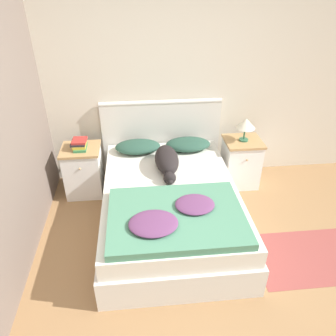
{
  "coord_description": "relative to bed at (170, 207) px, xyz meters",
  "views": [
    {
      "loc": [
        -0.39,
        -1.68,
        2.42
      ],
      "look_at": [
        -0.09,
        1.23,
        0.61
      ],
      "focal_mm": 35.0,
      "sensor_mm": 36.0,
      "label": 1
    }
  ],
  "objects": [
    {
      "name": "ground_plane",
      "position": [
        0.09,
        -1.03,
        -0.25
      ],
      "size": [
        16.0,
        16.0,
        0.0
      ],
      "primitive_type": "plane",
      "color": "#997047"
    },
    {
      "name": "wall_back",
      "position": [
        0.09,
        1.1,
        1.03
      ],
      "size": [
        9.0,
        0.06,
        2.55
      ],
      "color": "beige",
      "rests_on": "ground_plane"
    },
    {
      "name": "wall_side_left",
      "position": [
        -1.4,
        0.02,
        1.03
      ],
      "size": [
        0.06,
        3.1,
        2.55
      ],
      "color": "#706056",
      "rests_on": "ground_plane"
    },
    {
      "name": "bed",
      "position": [
        0.0,
        0.0,
        0.0
      ],
      "size": [
        1.4,
        2.01,
        0.51
      ],
      "color": "silver",
      "rests_on": "ground_plane"
    },
    {
      "name": "headboard",
      "position": [
        0.0,
        1.03,
        0.3
      ],
      "size": [
        1.48,
        0.06,
        1.05
      ],
      "color": "silver",
      "rests_on": "ground_plane"
    },
    {
      "name": "nightstand_left",
      "position": [
        -0.97,
        0.72,
        0.06
      ],
      "size": [
        0.45,
        0.42,
        0.62
      ],
      "color": "white",
      "rests_on": "ground_plane"
    },
    {
      "name": "nightstand_right",
      "position": [
        0.97,
        0.72,
        0.06
      ],
      "size": [
        0.45,
        0.42,
        0.62
      ],
      "color": "white",
      "rests_on": "ground_plane"
    },
    {
      "name": "pillow_left",
      "position": [
        -0.3,
        0.78,
        0.32
      ],
      "size": [
        0.54,
        0.34,
        0.13
      ],
      "color": "#284C3D",
      "rests_on": "bed"
    },
    {
      "name": "pillow_right",
      "position": [
        0.3,
        0.78,
        0.32
      ],
      "size": [
        0.54,
        0.34,
        0.13
      ],
      "color": "#284C3D",
      "rests_on": "bed"
    },
    {
      "name": "quilt",
      "position": [
        -0.01,
        -0.52,
        0.3
      ],
      "size": [
        1.19,
        0.88,
        0.12
      ],
      "color": "#4C8466",
      "rests_on": "bed"
    },
    {
      "name": "dog",
      "position": [
        0.0,
        0.35,
        0.36
      ],
      "size": [
        0.26,
        0.76,
        0.21
      ],
      "color": "black",
      "rests_on": "bed"
    },
    {
      "name": "book_stack",
      "position": [
        -0.97,
        0.72,
        0.42
      ],
      "size": [
        0.18,
        0.23,
        0.11
      ],
      "color": "#337547",
      "rests_on": "nightstand_left"
    },
    {
      "name": "table_lamp",
      "position": [
        0.97,
        0.72,
        0.59
      ],
      "size": [
        0.23,
        0.23,
        0.28
      ],
      "color": "#336B4C",
      "rests_on": "nightstand_right"
    },
    {
      "name": "rug",
      "position": [
        1.35,
        -0.61,
        -0.25
      ],
      "size": [
        1.17,
        0.71,
        0.0
      ],
      "color": "#93423D",
      "rests_on": "ground_plane"
    }
  ]
}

